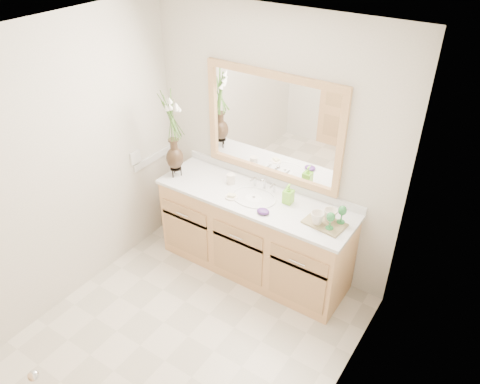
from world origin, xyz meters
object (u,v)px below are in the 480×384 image
Objects in this scene: tray at (325,223)px; flower_vase at (172,124)px; soap_bottle at (288,195)px; tumbler at (231,179)px.

flower_vase is at bearing -170.80° from tray.
soap_bottle is (1.10, 0.18, -0.45)m from flower_vase.
tumbler is 0.30× the size of tray.
soap_bottle is at bearing 1.42° from tumbler.
flower_vase is at bearing -161.78° from tumbler.
soap_bottle is at bearing 9.46° from flower_vase.
flower_vase reaches higher than tray.
tumbler is (0.51, 0.17, -0.48)m from flower_vase.
tumbler is 0.59m from soap_bottle.
tray is (0.99, -0.10, -0.04)m from tumbler.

